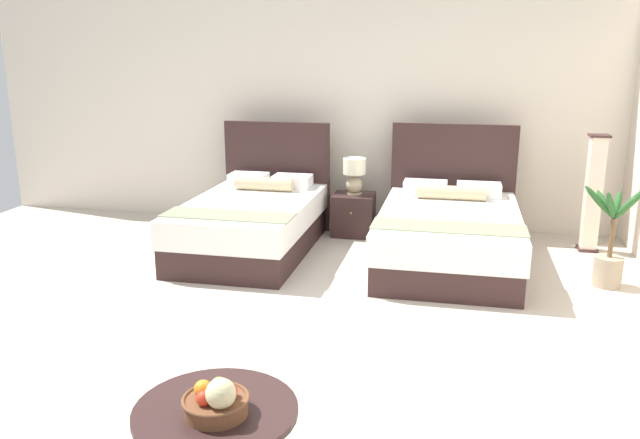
{
  "coord_description": "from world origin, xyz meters",
  "views": [
    {
      "loc": [
        0.97,
        -4.42,
        2.09
      ],
      "look_at": [
        -0.02,
        0.55,
        0.75
      ],
      "focal_mm": 35.73,
      "sensor_mm": 36.0,
      "label": 1
    }
  ],
  "objects": [
    {
      "name": "ground_plane",
      "position": [
        0.0,
        0.0,
        -0.01
      ],
      "size": [
        9.67,
        10.25,
        0.02
      ],
      "primitive_type": "cube",
      "color": "beige"
    },
    {
      "name": "wall_back",
      "position": [
        0.0,
        3.32,
        1.41
      ],
      "size": [
        9.67,
        0.12,
        2.82
      ],
      "primitive_type": "cube",
      "color": "silver",
      "rests_on": "ground"
    },
    {
      "name": "bed_near_window",
      "position": [
        -1.03,
        1.92,
        0.32
      ],
      "size": [
        1.31,
        2.13,
        1.29
      ],
      "color": "#321F1E",
      "rests_on": "ground"
    },
    {
      "name": "bed_near_corner",
      "position": [
        1.04,
        1.92,
        0.32
      ],
      "size": [
        1.43,
        2.2,
        1.3
      ],
      "color": "#321F1E",
      "rests_on": "ground"
    },
    {
      "name": "nightstand",
      "position": [
        -0.06,
        2.74,
        0.24
      ],
      "size": [
        0.47,
        0.45,
        0.48
      ],
      "color": "#321F1E",
      "rests_on": "ground"
    },
    {
      "name": "table_lamp",
      "position": [
        -0.06,
        2.76,
        0.73
      ],
      "size": [
        0.26,
        0.26,
        0.42
      ],
      "color": "tan",
      "rests_on": "nightstand"
    },
    {
      "name": "coffee_table",
      "position": [
        -0.07,
        -1.8,
        0.31
      ],
      "size": [
        0.81,
        0.81,
        0.4
      ],
      "color": "#321F1E",
      "rests_on": "ground"
    },
    {
      "name": "fruit_bowl",
      "position": [
        -0.05,
        -1.86,
        0.48
      ],
      "size": [
        0.33,
        0.33,
        0.22
      ],
      "color": "brown",
      "rests_on": "coffee_table"
    },
    {
      "name": "floor_lamp_corner",
      "position": [
        2.52,
        2.63,
        0.63
      ],
      "size": [
        0.2,
        0.2,
        1.26
      ],
      "color": "#3D2525",
      "rests_on": "ground"
    },
    {
      "name": "potted_palm",
      "position": [
        2.47,
        1.51,
        0.32
      ],
      "size": [
        0.55,
        0.39,
        0.97
      ],
      "color": "gray",
      "rests_on": "ground"
    }
  ]
}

